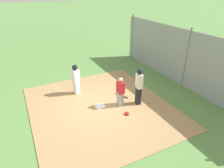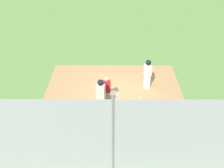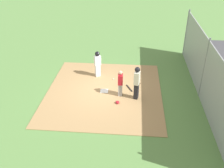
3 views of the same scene
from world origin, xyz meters
TOP-DOWN VIEW (x-y plane):
  - ground_plane at (0.00, 0.00)m, footprint 140.00×140.00m
  - dirt_infield at (0.00, 0.00)m, footprint 7.20×6.40m
  - home_plate at (0.00, 0.00)m, footprint 0.46×0.46m
  - catcher at (-0.33, -0.92)m, footprint 0.39×0.27m
  - umpire at (-0.57, -1.79)m, footprint 0.43×0.34m
  - runner at (1.79, 0.60)m, footprint 0.41×0.46m
  - baseball_bat at (0.41, -1.41)m, footprint 0.72×0.39m
  - catcher_mask at (-1.16, -0.83)m, footprint 0.24×0.20m
  - baseball at (1.39, -0.41)m, footprint 0.07×0.07m
  - backstop_fence at (0.00, -5.26)m, footprint 12.00×0.10m

SIDE VIEW (x-z plane):
  - ground_plane at x=0.00m, z-range 0.00..0.00m
  - dirt_infield at x=0.00m, z-range 0.00..0.03m
  - home_plate at x=0.00m, z-range 0.03..0.05m
  - baseball_bat at x=0.41m, z-range 0.03..0.09m
  - baseball at x=1.39m, z-range 0.03..0.10m
  - catcher_mask at x=-1.16m, z-range 0.03..0.15m
  - catcher at x=-0.33m, z-range 0.05..1.54m
  - runner at x=1.79m, z-range 0.14..1.79m
  - umpire at x=-0.57m, z-range 0.09..1.95m
  - backstop_fence at x=0.00m, z-range -0.07..3.28m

